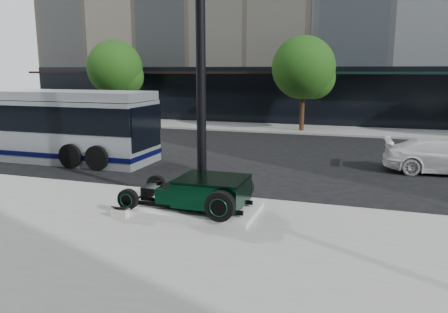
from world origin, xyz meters
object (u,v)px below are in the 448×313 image
(hot_rod, at_px, (204,191))
(white_sedan, at_px, (445,157))
(lamppost, at_px, (201,56))
(transit_bus, at_px, (23,123))

(hot_rod, height_order, white_sedan, white_sedan)
(white_sedan, bearing_deg, lamppost, 129.91)
(white_sedan, bearing_deg, transit_bus, 95.24)
(hot_rod, distance_m, lamppost, 3.60)
(hot_rod, height_order, transit_bus, transit_bus)
(transit_bus, bearing_deg, lamppost, -22.81)
(hot_rod, relative_size, white_sedan, 0.74)
(transit_bus, bearing_deg, hot_rod, -26.26)
(transit_bus, height_order, white_sedan, transit_bus)
(hot_rod, xyz_separation_m, transit_bus, (-10.41, 5.13, 0.79))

